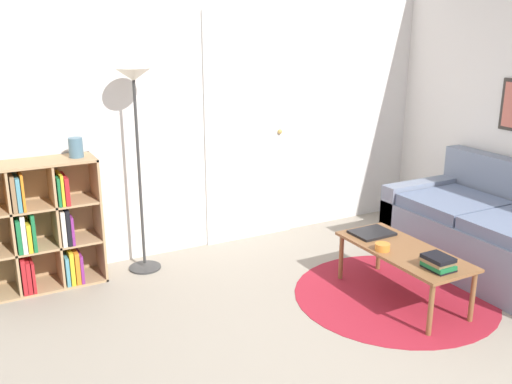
{
  "coord_description": "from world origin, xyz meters",
  "views": [
    {
      "loc": [
        -1.96,
        -1.9,
        2.01
      ],
      "look_at": [
        -0.15,
        1.47,
        0.85
      ],
      "focal_mm": 40.0,
      "sensor_mm": 36.0,
      "label": 1
    }
  ],
  "objects_px": {
    "bookshelf": "(27,228)",
    "vase_on_shelf": "(76,148)",
    "laptop": "(372,233)",
    "bowl": "(382,247)",
    "floor_lamp": "(135,106)",
    "couch": "(496,236)",
    "coffee_table": "(403,254)"
  },
  "relations": [
    {
      "from": "floor_lamp",
      "to": "coffee_table",
      "type": "relative_size",
      "value": 1.56
    },
    {
      "from": "coffee_table",
      "to": "laptop",
      "type": "height_order",
      "value": "laptop"
    },
    {
      "from": "floor_lamp",
      "to": "couch",
      "type": "height_order",
      "value": "floor_lamp"
    },
    {
      "from": "floor_lamp",
      "to": "laptop",
      "type": "distance_m",
      "value": 2.09
    },
    {
      "from": "bowl",
      "to": "bookshelf",
      "type": "bearing_deg",
      "value": 147.58
    },
    {
      "from": "floor_lamp",
      "to": "bowl",
      "type": "bearing_deg",
      "value": -44.99
    },
    {
      "from": "coffee_table",
      "to": "vase_on_shelf",
      "type": "height_order",
      "value": "vase_on_shelf"
    },
    {
      "from": "bookshelf",
      "to": "floor_lamp",
      "type": "bearing_deg",
      "value": -3.78
    },
    {
      "from": "coffee_table",
      "to": "bowl",
      "type": "height_order",
      "value": "bowl"
    },
    {
      "from": "laptop",
      "to": "floor_lamp",
      "type": "bearing_deg",
      "value": 144.67
    },
    {
      "from": "laptop",
      "to": "vase_on_shelf",
      "type": "relative_size",
      "value": 2.06
    },
    {
      "from": "laptop",
      "to": "bowl",
      "type": "bearing_deg",
      "value": -116.01
    },
    {
      "from": "couch",
      "to": "bookshelf",
      "type": "bearing_deg",
      "value": 157.27
    },
    {
      "from": "couch",
      "to": "bowl",
      "type": "relative_size",
      "value": 15.49
    },
    {
      "from": "bookshelf",
      "to": "couch",
      "type": "distance_m",
      "value": 3.75
    },
    {
      "from": "bowl",
      "to": "couch",
      "type": "bearing_deg",
      "value": -0.77
    },
    {
      "from": "floor_lamp",
      "to": "vase_on_shelf",
      "type": "distance_m",
      "value": 0.55
    },
    {
      "from": "bookshelf",
      "to": "vase_on_shelf",
      "type": "distance_m",
      "value": 0.72
    },
    {
      "from": "coffee_table",
      "to": "bowl",
      "type": "distance_m",
      "value": 0.18
    },
    {
      "from": "floor_lamp",
      "to": "vase_on_shelf",
      "type": "xyz_separation_m",
      "value": [
        -0.46,
        0.05,
        -0.29
      ]
    },
    {
      "from": "coffee_table",
      "to": "vase_on_shelf",
      "type": "distance_m",
      "value": 2.59
    },
    {
      "from": "coffee_table",
      "to": "couch",
      "type": "bearing_deg",
      "value": 2.33
    },
    {
      "from": "bookshelf",
      "to": "vase_on_shelf",
      "type": "relative_size",
      "value": 6.59
    },
    {
      "from": "bowl",
      "to": "vase_on_shelf",
      "type": "xyz_separation_m",
      "value": [
        -1.84,
        1.43,
        0.65
      ]
    },
    {
      "from": "laptop",
      "to": "couch",
      "type": "bearing_deg",
      "value": -16.5
    },
    {
      "from": "couch",
      "to": "coffee_table",
      "type": "xyz_separation_m",
      "value": [
        -1.05,
        -0.04,
        0.06
      ]
    },
    {
      "from": "couch",
      "to": "bowl",
      "type": "height_order",
      "value": "couch"
    },
    {
      "from": "bookshelf",
      "to": "vase_on_shelf",
      "type": "height_order",
      "value": "vase_on_shelf"
    },
    {
      "from": "coffee_table",
      "to": "vase_on_shelf",
      "type": "xyz_separation_m",
      "value": [
        -1.99,
        1.49,
        0.72
      ]
    },
    {
      "from": "coffee_table",
      "to": "laptop",
      "type": "xyz_separation_m",
      "value": [
        -0.01,
        0.36,
        0.05
      ]
    },
    {
      "from": "couch",
      "to": "floor_lamp",
      "type": "bearing_deg",
      "value": 151.65
    },
    {
      "from": "laptop",
      "to": "vase_on_shelf",
      "type": "bearing_deg",
      "value": 150.29
    }
  ]
}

